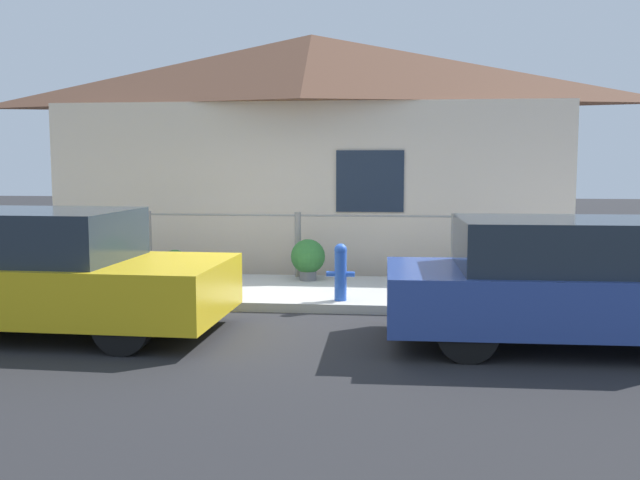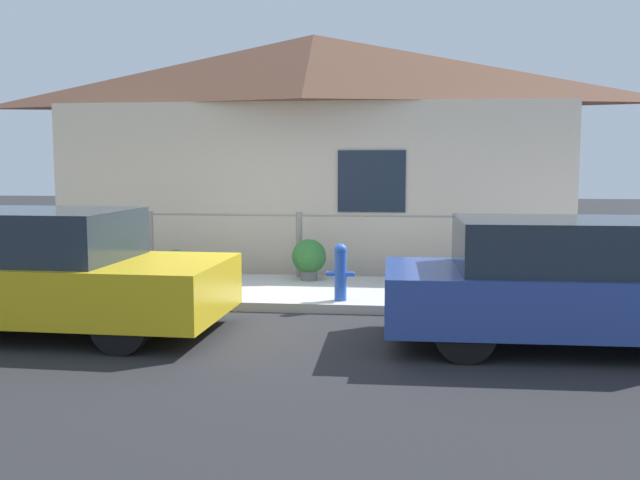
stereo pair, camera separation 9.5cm
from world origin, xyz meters
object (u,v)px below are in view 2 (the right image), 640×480
(fire_hydrant, at_px, (341,271))
(potted_plant_near_hydrant, at_px, (309,258))
(car_right, at_px, (577,284))
(car_left, at_px, (35,272))
(potted_plant_by_fence, at_px, (177,265))

(fire_hydrant, relative_size, potted_plant_near_hydrant, 1.19)
(car_right, bearing_deg, car_left, 179.16)
(fire_hydrant, distance_m, potted_plant_by_fence, 2.87)
(car_left, relative_size, potted_plant_near_hydrant, 6.78)
(car_right, distance_m, potted_plant_by_fence, 5.89)
(potted_plant_near_hydrant, bearing_deg, car_left, -130.59)
(potted_plant_near_hydrant, height_order, potted_plant_by_fence, potted_plant_near_hydrant)
(car_left, bearing_deg, potted_plant_near_hydrant, 51.11)
(car_left, xyz_separation_m, potted_plant_by_fence, (0.71, 2.83, -0.32))
(car_left, bearing_deg, fire_hydrant, 27.48)
(car_left, distance_m, potted_plant_near_hydrant, 4.13)
(car_left, height_order, car_right, car_left)
(car_right, bearing_deg, potted_plant_near_hydrant, 134.69)
(car_left, height_order, fire_hydrant, car_left)
(car_right, xyz_separation_m, potted_plant_by_fence, (-5.16, 2.83, -0.29))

